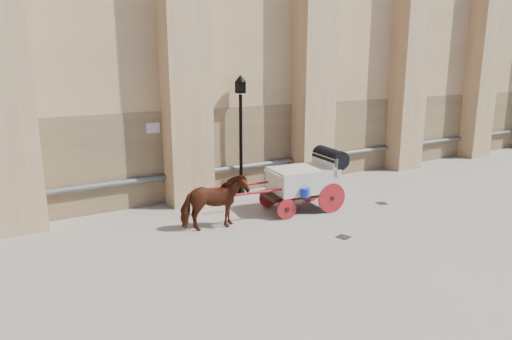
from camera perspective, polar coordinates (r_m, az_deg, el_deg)
ground at (r=12.57m, az=2.53°, el=-7.60°), size 90.00×90.00×0.00m
horse at (r=12.49m, az=-5.23°, el=-4.09°), size 1.90×1.06×1.53m
carriage at (r=14.20m, az=6.37°, el=-0.95°), size 4.39×1.69×1.87m
street_lamp at (r=15.50m, az=-1.92°, el=4.76°), size 0.38×0.38×4.09m
drain_grate_near at (r=12.34m, az=10.87°, el=-8.23°), size 0.40×0.40×0.01m
drain_grate_far at (r=15.46m, az=15.43°, el=-4.03°), size 0.41×0.41×0.01m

